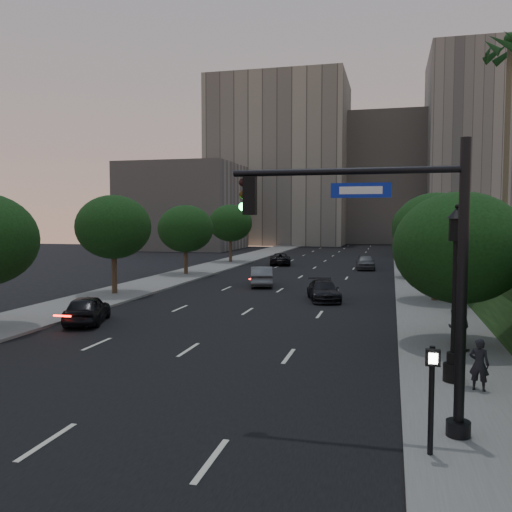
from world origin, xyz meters
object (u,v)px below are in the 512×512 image
(sedan_far_right, at_px, (365,262))
(sedan_mid_left, at_px, (262,276))
(traffic_signal_mast, at_px, (412,284))
(street_lamp, at_px, (455,302))
(pedestrian_a, at_px, (479,364))
(sedan_near_right, at_px, (324,291))
(sedan_near_left, at_px, (87,309))
(sedan_far_left, at_px, (280,259))
(pedestrian_c, at_px, (456,295))
(pedestrian_b, at_px, (459,328))

(sedan_far_right, bearing_deg, sedan_mid_left, -120.38)
(traffic_signal_mast, relative_size, street_lamp, 1.25)
(pedestrian_a, bearing_deg, sedan_near_right, -51.09)
(street_lamp, distance_m, sedan_far_right, 38.00)
(sedan_near_left, height_order, sedan_far_left, sedan_near_left)
(street_lamp, bearing_deg, sedan_far_right, 96.68)
(sedan_near_right, bearing_deg, street_lamp, -84.67)
(sedan_near_left, bearing_deg, sedan_mid_left, -124.76)
(sedan_far_left, bearing_deg, pedestrian_c, 107.27)
(sedan_near_left, distance_m, sedan_near_right, 14.54)
(sedan_mid_left, bearing_deg, traffic_signal_mast, 96.79)
(sedan_mid_left, height_order, pedestrian_b, pedestrian_b)
(traffic_signal_mast, xyz_separation_m, pedestrian_a, (2.07, 3.67, -2.75))
(pedestrian_c, bearing_deg, traffic_signal_mast, 74.44)
(sedan_near_right, bearing_deg, sedan_near_left, -150.50)
(sedan_far_left, relative_size, sedan_near_right, 1.09)
(sedan_far_right, xyz_separation_m, pedestrian_a, (5.05, -38.45, 0.16))
(traffic_signal_mast, bearing_deg, pedestrian_b, 76.49)
(pedestrian_a, bearing_deg, street_lamp, -32.02)
(sedan_far_left, distance_m, pedestrian_a, 43.86)
(sedan_far_right, bearing_deg, sedan_near_left, -116.37)
(sedan_far_left, distance_m, sedan_near_right, 25.59)
(sedan_near_right, bearing_deg, pedestrian_c, -39.46)
(pedestrian_a, relative_size, pedestrian_c, 0.80)
(sedan_mid_left, distance_m, sedan_near_right, 8.23)
(sedan_far_left, height_order, sedan_far_right, sedan_far_right)
(sedan_far_left, bearing_deg, sedan_near_right, 96.19)
(sedan_near_left, relative_size, pedestrian_c, 2.15)
(sedan_near_right, distance_m, pedestrian_a, 18.29)
(sedan_far_right, xyz_separation_m, pedestrian_c, (5.91, -24.83, 0.36))
(sedan_near_left, xyz_separation_m, pedestrian_a, (17.02, -6.88, 0.21))
(street_lamp, height_order, pedestrian_a, street_lamp)
(sedan_far_left, distance_m, sedan_far_right, 9.78)
(traffic_signal_mast, distance_m, sedan_near_left, 18.54)
(street_lamp, height_order, sedan_far_right, street_lamp)
(pedestrian_a, distance_m, pedestrian_c, 13.64)
(sedan_near_left, bearing_deg, pedestrian_a, 140.05)
(sedan_near_right, relative_size, pedestrian_b, 2.61)
(traffic_signal_mast, xyz_separation_m, pedestrian_c, (2.92, 17.28, -2.56))
(sedan_far_left, xyz_separation_m, pedestrian_a, (14.36, -41.44, 0.26))
(traffic_signal_mast, xyz_separation_m, sedan_far_left, (-12.29, 45.10, -3.01))
(sedan_far_left, relative_size, pedestrian_b, 2.86)
(traffic_signal_mast, relative_size, pedestrian_b, 4.18)
(sedan_near_left, distance_m, sedan_far_left, 34.66)
(street_lamp, bearing_deg, pedestrian_c, 83.37)
(street_lamp, height_order, sedan_near_left, street_lamp)
(pedestrian_a, bearing_deg, sedan_mid_left, -44.80)
(pedestrian_b, relative_size, pedestrian_c, 0.87)
(traffic_signal_mast, xyz_separation_m, sedan_far_right, (-2.98, 42.11, -2.91))
(sedan_near_left, distance_m, pedestrian_a, 18.36)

